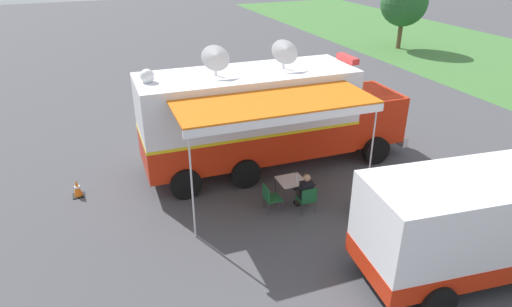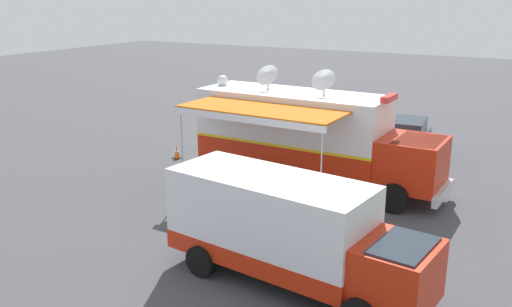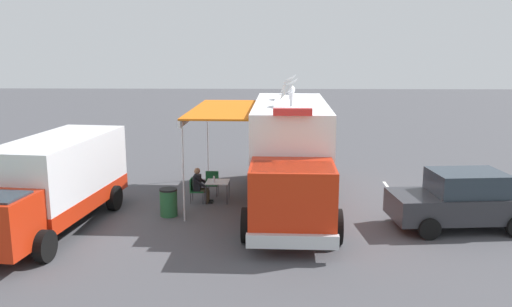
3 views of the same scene
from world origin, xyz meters
TOP-DOWN VIEW (x-y plane):
  - ground_plane at (0.00, 0.00)m, footprint 100.00×100.00m
  - lot_stripe at (-3.89, -0.09)m, footprint 0.26×4.80m
  - command_truck at (0.05, 0.75)m, footprint 5.01×9.56m
  - folding_table at (2.57, 0.43)m, footprint 0.82×0.82m
  - water_bottle at (2.69, 0.55)m, footprint 0.07×0.07m
  - folding_chair_at_table at (3.37, 0.58)m, footprint 0.49×0.49m
  - folding_chair_beside_table at (2.87, -0.42)m, footprint 0.49×0.49m
  - seated_responder at (3.18, 0.58)m, footprint 0.67×0.56m
  - trash_bin at (4.02, 2.11)m, footprint 0.57×0.57m
  - traffic_cone at (-0.19, -5.74)m, footprint 0.36×0.36m
  - support_truck at (7.24, 3.34)m, footprint 2.97×7.00m
  - car_behind_truck at (-5.08, 3.07)m, footprint 4.34×2.30m

SIDE VIEW (x-z plane):
  - ground_plane at x=0.00m, z-range 0.00..0.00m
  - lot_stripe at x=-3.89m, z-range 0.00..0.01m
  - traffic_cone at x=-0.19m, z-range -0.01..0.57m
  - trash_bin at x=4.02m, z-range 0.00..0.91m
  - folding_chair_at_table at x=3.37m, z-range 0.08..0.95m
  - folding_chair_beside_table at x=2.87m, z-range 0.08..0.95m
  - seated_responder at x=3.18m, z-range 0.03..1.28m
  - folding_table at x=2.57m, z-range 0.31..1.04m
  - water_bottle at x=2.69m, z-range 0.72..0.95m
  - car_behind_truck at x=-5.08m, z-range 0.00..1.76m
  - support_truck at x=7.24m, z-range 0.04..2.74m
  - command_truck at x=0.05m, z-range -0.32..4.21m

